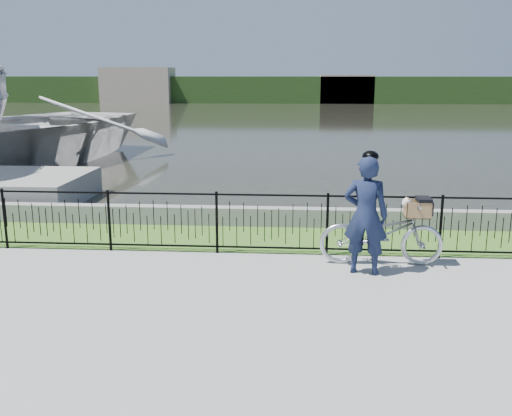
{
  "coord_description": "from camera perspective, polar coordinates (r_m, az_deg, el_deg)",
  "views": [
    {
      "loc": [
        0.42,
        -8.36,
        3.2
      ],
      "look_at": [
        -0.24,
        1.0,
        1.0
      ],
      "focal_mm": 40.0,
      "sensor_mm": 36.0,
      "label": 1
    }
  ],
  "objects": [
    {
      "name": "far_building_left",
      "position": [
        68.88,
        -11.7,
        11.93
      ],
      "size": [
        8.0,
        4.0,
        4.0
      ],
      "primitive_type": "cube",
      "color": "gray",
      "rests_on": "ground"
    },
    {
      "name": "quay_wall",
      "position": [
        12.34,
        1.98,
        -0.89
      ],
      "size": [
        60.0,
        0.3,
        0.4
      ],
      "primitive_type": "cube",
      "color": "gray",
      "rests_on": "ground"
    },
    {
      "name": "ground",
      "position": [
        8.96,
        1.1,
        -7.73
      ],
      "size": [
        120.0,
        120.0,
        0.0
      ],
      "primitive_type": "plane",
      "color": "gray",
      "rests_on": "ground"
    },
    {
      "name": "boat_far",
      "position": [
        22.35,
        -23.21,
        7.12
      ],
      "size": [
        10.88,
        13.53,
        2.49
      ],
      "color": "#BABABA",
      "rests_on": "water"
    },
    {
      "name": "grass_strip",
      "position": [
        11.42,
        1.78,
        -3.06
      ],
      "size": [
        60.0,
        2.0,
        0.01
      ],
      "primitive_type": "cube",
      "color": "#3D6920",
      "rests_on": "ground"
    },
    {
      "name": "fence",
      "position": [
        10.31,
        1.58,
        -1.56
      ],
      "size": [
        14.0,
        0.06,
        1.15
      ],
      "primitive_type": null,
      "color": "black",
      "rests_on": "ground"
    },
    {
      "name": "bicycle_rig",
      "position": [
        10.0,
        12.47,
        -2.43
      ],
      "size": [
        2.1,
        0.73,
        1.21
      ],
      "color": "#B0B5BC",
      "rests_on": "ground"
    },
    {
      "name": "cyclist",
      "position": [
        9.38,
        10.91,
        -0.61
      ],
      "size": [
        0.8,
        0.61,
        2.03
      ],
      "color": "#141C37",
      "rests_on": "ground"
    },
    {
      "name": "far_treeline",
      "position": [
        68.38,
        3.79,
        11.74
      ],
      "size": [
        120.0,
        6.0,
        3.0
      ],
      "primitive_type": "cube",
      "color": "#254018",
      "rests_on": "ground"
    },
    {
      "name": "far_building_right",
      "position": [
        67.11,
        9.02,
        11.67
      ],
      "size": [
        6.0,
        3.0,
        3.2
      ],
      "primitive_type": "cube",
      "color": "gray",
      "rests_on": "ground"
    },
    {
      "name": "water",
      "position": [
        41.48,
        3.51,
        8.75
      ],
      "size": [
        120.0,
        120.0,
        0.0
      ],
      "primitive_type": "plane",
      "color": "black",
      "rests_on": "ground"
    }
  ]
}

